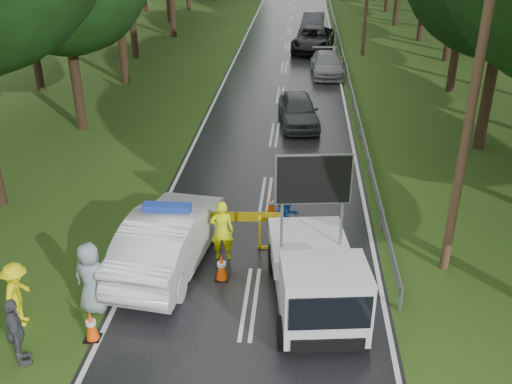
# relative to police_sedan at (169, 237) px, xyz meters

# --- Properties ---
(ground) EXTENTS (160.00, 160.00, 0.00)m
(ground) POSITION_rel_police_sedan_xyz_m (2.36, -1.59, -0.86)
(ground) COLOR #233F12
(ground) RESTS_ON ground
(road) EXTENTS (7.00, 140.00, 0.02)m
(road) POSITION_rel_police_sedan_xyz_m (2.36, 28.41, -0.85)
(road) COLOR black
(road) RESTS_ON ground
(guardrail) EXTENTS (0.12, 60.06, 0.70)m
(guardrail) POSITION_rel_police_sedan_xyz_m (6.06, 28.08, -0.31)
(guardrail) COLOR gray
(guardrail) RESTS_ON ground
(utility_pole_near) EXTENTS (1.40, 0.24, 10.00)m
(utility_pole_near) POSITION_rel_police_sedan_xyz_m (7.56, 0.41, 4.20)
(utility_pole_near) COLOR #4A3622
(utility_pole_near) RESTS_ON ground
(police_sedan) EXTENTS (2.48, 5.40, 1.89)m
(police_sedan) POSITION_rel_police_sedan_xyz_m (0.00, 0.00, 0.00)
(police_sedan) COLOR silver
(police_sedan) RESTS_ON ground
(work_truck) EXTENTS (2.56, 4.78, 3.64)m
(work_truck) POSITION_rel_police_sedan_xyz_m (3.98, -1.75, 0.13)
(work_truck) COLOR gray
(work_truck) RESTS_ON ground
(barrier) EXTENTS (2.93, 0.26, 1.21)m
(barrier) POSITION_rel_police_sedan_xyz_m (1.56, 0.93, 0.05)
(barrier) COLOR #DCC00B
(barrier) RESTS_ON ground
(officer) EXTENTS (0.67, 0.46, 1.81)m
(officer) POSITION_rel_police_sedan_xyz_m (1.40, 0.41, 0.04)
(officer) COLOR #E0F20D
(officer) RESTS_ON ground
(civilian) EXTENTS (1.03, 1.01, 1.68)m
(civilian) POSITION_rel_police_sedan_xyz_m (3.19, 1.41, -0.02)
(civilian) COLOR #1849A0
(civilian) RESTS_ON ground
(bystander_left) EXTENTS (0.74, 1.13, 1.65)m
(bystander_left) POSITION_rel_police_sedan_xyz_m (-2.99, -2.78, -0.03)
(bystander_left) COLOR yellow
(bystander_left) RESTS_ON ground
(bystander_mid) EXTENTS (0.85, 1.04, 1.66)m
(bystander_mid) POSITION_rel_police_sedan_xyz_m (-2.42, -4.09, -0.03)
(bystander_mid) COLOR #45474E
(bystander_mid) RESTS_ON ground
(bystander_right) EXTENTS (1.02, 0.77, 1.88)m
(bystander_right) POSITION_rel_police_sedan_xyz_m (-1.44, -2.15, 0.08)
(bystander_right) COLOR gray
(bystander_right) RESTS_ON ground
(queue_car_first) EXTENTS (2.16, 4.32, 1.41)m
(queue_car_first) POSITION_rel_police_sedan_xyz_m (3.37, 11.85, -0.16)
(queue_car_first) COLOR #383B3F
(queue_car_first) RESTS_ON ground
(queue_car_second) EXTENTS (2.02, 4.54, 1.30)m
(queue_car_second) POSITION_rel_police_sedan_xyz_m (4.96, 20.90, -0.21)
(queue_car_second) COLOR gray
(queue_car_second) RESTS_ON ground
(queue_car_third) EXTENTS (3.26, 5.96, 1.58)m
(queue_car_third) POSITION_rel_police_sedan_xyz_m (4.20, 27.40, -0.07)
(queue_car_third) COLOR black
(queue_car_third) RESTS_ON ground
(queue_car_fourth) EXTENTS (2.02, 4.66, 1.49)m
(queue_car_fourth) POSITION_rel_police_sedan_xyz_m (4.22, 34.50, -0.12)
(queue_car_fourth) COLOR #3E4045
(queue_car_fourth) RESTS_ON ground
(cone_near_left) EXTENTS (0.37, 0.37, 0.78)m
(cone_near_left) POSITION_rel_police_sedan_xyz_m (-1.14, -3.22, -0.48)
(cone_near_left) COLOR black
(cone_near_left) RESTS_ON ground
(cone_center) EXTENTS (0.38, 0.38, 0.81)m
(cone_center) POSITION_rel_police_sedan_xyz_m (1.51, -0.62, -0.47)
(cone_center) COLOR black
(cone_center) RESTS_ON ground
(cone_far) EXTENTS (0.33, 0.33, 0.70)m
(cone_far) POSITION_rel_police_sedan_xyz_m (2.61, 3.17, -0.52)
(cone_far) COLOR black
(cone_far) RESTS_ON ground
(cone_left_mid) EXTENTS (0.38, 0.38, 0.81)m
(cone_left_mid) POSITION_rel_police_sedan_xyz_m (0.36, -0.81, -0.47)
(cone_left_mid) COLOR black
(cone_left_mid) RESTS_ON ground
(cone_right) EXTENTS (0.33, 0.33, 0.70)m
(cone_right) POSITION_rel_police_sedan_xyz_m (4.76, -0.09, -0.52)
(cone_right) COLOR black
(cone_right) RESTS_ON ground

